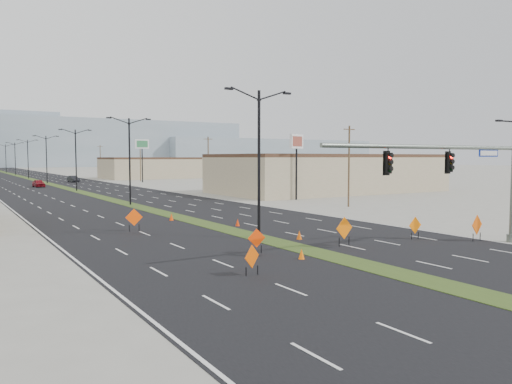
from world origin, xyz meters
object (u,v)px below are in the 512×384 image
streetlight_4 (28,158)px  construction_sign_5 (477,226)px  signal_mast (469,170)px  streetlight_6 (6,158)px  cone_2 (238,223)px  pole_sign_east_near (297,147)px  cone_0 (302,254)px  construction_sign_2 (134,218)px  car_mid (73,179)px  pole_sign_east_far (142,147)px  construction_sign_3 (344,229)px  car_left (39,183)px  streetlight_1 (130,158)px  streetlight_0 (259,159)px  construction_sign_0 (252,258)px  cone_1 (299,235)px  construction_sign_4 (415,226)px  streetlight_2 (76,158)px  streetlight_3 (46,158)px  streetlight_5 (15,158)px  construction_sign_1 (257,239)px  cone_3 (171,217)px

streetlight_4 → construction_sign_5: size_ratio=5.72×
signal_mast → streetlight_6: bearing=92.8°
cone_2 → pole_sign_east_near: 26.66m
cone_2 → cone_0: bearing=-105.0°
construction_sign_2 → construction_sign_5: size_ratio=0.97×
car_mid → pole_sign_east_far: pole_sign_east_far is taller
construction_sign_2 → construction_sign_3: size_ratio=0.93×
car_left → pole_sign_east_far: (22.19, 6.81, 7.00)m
streetlight_1 → pole_sign_east_far: size_ratio=1.06×
streetlight_0 → construction_sign_0: (-6.05, -9.00, -4.57)m
construction_sign_5 → cone_1: bearing=136.4°
car_mid → car_left: bearing=-127.5°
streetlight_1 → streetlight_6: (0.00, 140.00, 0.00)m
car_mid → cone_2: 80.52m
streetlight_0 → car_left: streetlight_0 is taller
car_mid → construction_sign_4: 92.30m
streetlight_6 → signal_mast: bearing=-87.2°
cone_1 → car_mid: bearing=87.5°
streetlight_2 → construction_sign_4: bearing=-82.0°
construction_sign_3 → streetlight_3: bearing=87.2°
streetlight_2 → car_mid: (5.80, 30.32, -4.71)m
car_mid → streetlight_2: bearing=-107.2°
streetlight_6 → cone_0: 175.31m
streetlight_1 → streetlight_5: bearing=90.0°
streetlight_6 → construction_sign_3: 173.51m
construction_sign_4 → cone_1: (-6.73, 3.99, -0.58)m
signal_mast → streetlight_1: size_ratio=1.63×
streetlight_1 → construction_sign_4: size_ratio=6.59×
streetlight_6 → car_left: streetlight_6 is taller
construction_sign_1 → construction_sign_3: bearing=-0.3°
streetlight_4 → pole_sign_east_far: size_ratio=1.06×
streetlight_2 → construction_sign_0: 65.44m
car_mid → construction_sign_5: 95.14m
construction_sign_5 → pole_sign_east_near: pole_sign_east_near is taller
cone_2 → pole_sign_east_near: size_ratio=0.07×
streetlight_3 → cone_1: bearing=-88.7°
streetlight_2 → cone_2: 50.38m
streetlight_6 → cone_0: (-1.82, -175.23, -5.13)m
cone_1 → cone_3: 14.38m
signal_mast → construction_sign_3: 8.20m
streetlight_5 → construction_sign_2: 132.69m
construction_sign_4 → cone_2: bearing=121.7°
car_mid → construction_sign_0: 96.05m
construction_sign_4 → cone_0: bearing=-171.9°
streetlight_5 → construction_sign_2: streetlight_5 is taller
streetlight_5 → pole_sign_east_near: bearing=-80.0°
streetlight_1 → streetlight_3: same height
cone_1 → streetlight_6: bearing=90.7°
car_left → cone_2: 65.09m
car_left → construction_sign_3: 76.49m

